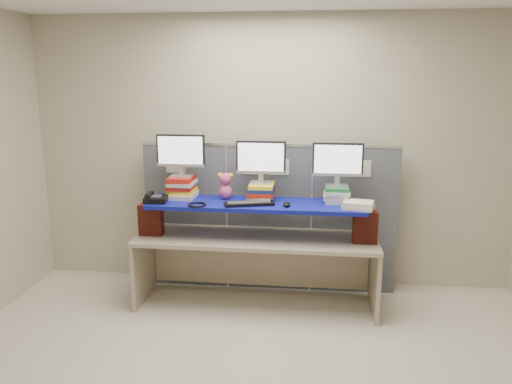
# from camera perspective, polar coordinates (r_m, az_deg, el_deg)

# --- Properties ---
(room) EXTENTS (5.00, 4.00, 2.80)m
(room) POSITION_cam_1_polar(r_m,az_deg,el_deg) (3.25, -0.98, -0.79)
(room) COLOR #BDB39B
(room) RESTS_ON ground
(cubicle_partition) EXTENTS (2.60, 0.06, 1.53)m
(cubicle_partition) POSITION_cam_1_polar(r_m,az_deg,el_deg) (5.12, 1.48, -2.88)
(cubicle_partition) COLOR #4B5058
(cubicle_partition) RESTS_ON ground
(desk) EXTENTS (2.29, 0.70, 0.70)m
(desk) POSITION_cam_1_polar(r_m,az_deg,el_deg) (4.79, 0.00, -6.74)
(desk) COLOR tan
(desk) RESTS_ON ground
(brick_pier_left) EXTENTS (0.22, 0.12, 0.30)m
(brick_pier_left) POSITION_cam_1_polar(r_m,az_deg,el_deg) (4.87, -11.91, -3.10)
(brick_pier_left) COLOR maroon
(brick_pier_left) RESTS_ON desk
(brick_pier_right) EXTENTS (0.22, 0.12, 0.30)m
(brick_pier_right) POSITION_cam_1_polar(r_m,az_deg,el_deg) (4.64, 12.35, -3.92)
(brick_pier_right) COLOR maroon
(brick_pier_right) RESTS_ON desk
(blue_board) EXTENTS (2.03, 0.53, 0.04)m
(blue_board) POSITION_cam_1_polar(r_m,az_deg,el_deg) (4.65, 0.00, -1.42)
(blue_board) COLOR #0A0978
(blue_board) RESTS_ON brick_pier_left
(book_stack_left) EXTENTS (0.27, 0.32, 0.21)m
(book_stack_left) POSITION_cam_1_polar(r_m,az_deg,el_deg) (4.88, -8.45, 0.58)
(book_stack_left) COLOR #B7B4AE
(book_stack_left) RESTS_ON blue_board
(book_stack_center) EXTENTS (0.25, 0.30, 0.15)m
(book_stack_center) POSITION_cam_1_polar(r_m,az_deg,el_deg) (4.74, 0.57, 0.04)
(book_stack_center) COLOR #B7B4AE
(book_stack_center) RESTS_ON blue_board
(book_stack_right) EXTENTS (0.24, 0.30, 0.15)m
(book_stack_right) POSITION_cam_1_polar(r_m,az_deg,el_deg) (4.72, 9.17, -0.23)
(book_stack_right) COLOR #B7B4AE
(book_stack_right) RESTS_ON blue_board
(monitor_left) EXTENTS (0.47, 0.13, 0.41)m
(monitor_left) POSITION_cam_1_polar(r_m,az_deg,el_deg) (4.82, -8.59, 4.45)
(monitor_left) COLOR #B1B1B7
(monitor_left) RESTS_ON book_stack_left
(monitor_center) EXTENTS (0.47, 0.13, 0.41)m
(monitor_center) POSITION_cam_1_polar(r_m,az_deg,el_deg) (4.68, 0.57, 3.72)
(monitor_center) COLOR #B1B1B7
(monitor_center) RESTS_ON book_stack_center
(monitor_right) EXTENTS (0.47, 0.13, 0.41)m
(monitor_right) POSITION_cam_1_polar(r_m,az_deg,el_deg) (4.66, 9.32, 3.43)
(monitor_right) COLOR #B1B1B7
(monitor_right) RESTS_ON book_stack_right
(keyboard) EXTENTS (0.47, 0.27, 0.03)m
(keyboard) POSITION_cam_1_polar(r_m,az_deg,el_deg) (4.56, -0.80, -1.31)
(keyboard) COLOR black
(keyboard) RESTS_ON blue_board
(mouse) EXTENTS (0.07, 0.12, 0.04)m
(mouse) POSITION_cam_1_polar(r_m,az_deg,el_deg) (4.52, 3.52, -1.41)
(mouse) COLOR black
(mouse) RESTS_ON blue_board
(desk_phone) EXTENTS (0.22, 0.20, 0.09)m
(desk_phone) POSITION_cam_1_polar(r_m,az_deg,el_deg) (4.75, -11.46, -0.76)
(desk_phone) COLOR black
(desk_phone) RESTS_ON blue_board
(headset) EXTENTS (0.17, 0.17, 0.02)m
(headset) POSITION_cam_1_polar(r_m,az_deg,el_deg) (4.56, -6.74, -1.44)
(headset) COLOR black
(headset) RESTS_ON blue_board
(plush_toy) EXTENTS (0.15, 0.11, 0.25)m
(plush_toy) POSITION_cam_1_polar(r_m,az_deg,el_deg) (4.76, -3.50, 0.73)
(plush_toy) COLOR #D35080
(plush_toy) RESTS_ON blue_board
(binder_stack) EXTENTS (0.31, 0.27, 0.06)m
(binder_stack) POSITION_cam_1_polar(r_m,az_deg,el_deg) (4.52, 11.62, -1.47)
(binder_stack) COLOR beige
(binder_stack) RESTS_ON blue_board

